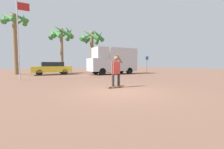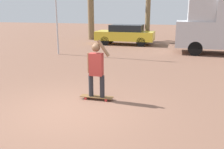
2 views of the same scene
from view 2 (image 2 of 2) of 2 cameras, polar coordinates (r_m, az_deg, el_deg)
name	(u,v)px [view 2 (image 2 of 2)]	position (r m, az deg, el deg)	size (l,w,h in m)	color
ground_plane	(70,111)	(6.77, -9.60, -8.21)	(80.00, 80.00, 0.00)	brown
skateboard	(97,97)	(7.48, -3.51, -5.13)	(0.99, 0.25, 0.09)	brown
person_skateboarder	(96,67)	(7.22, -3.63, 1.74)	(0.68, 0.24, 1.69)	#28282D
parked_car_yellow	(125,34)	(19.25, 3.10, 9.23)	(4.37, 1.91, 1.49)	black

